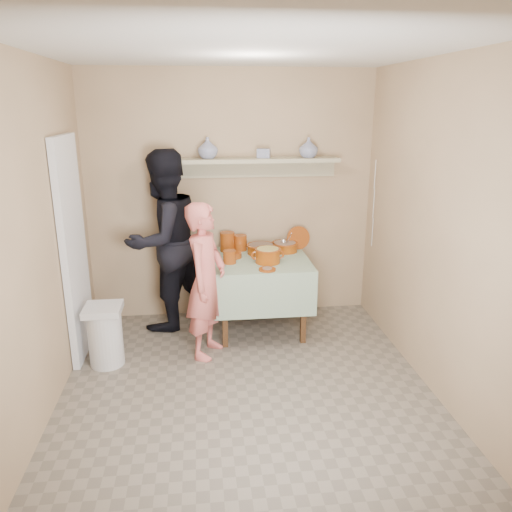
{
  "coord_description": "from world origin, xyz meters",
  "views": [
    {
      "loc": [
        -0.34,
        -3.46,
        2.25
      ],
      "look_at": [
        0.15,
        0.75,
        0.95
      ],
      "focal_mm": 35.0,
      "sensor_mm": 36.0,
      "label": 1
    }
  ],
  "objects": [
    {
      "name": "vase_right",
      "position": [
        0.79,
        1.6,
        1.82
      ],
      "size": [
        0.21,
        0.21,
        0.2
      ],
      "primitive_type": "imported",
      "rotation": [
        0.0,
        0.0,
        0.12
      ],
      "color": "navy",
      "rests_on": "wall_shelf"
    },
    {
      "name": "propped_lid",
      "position": [
        0.7,
        1.58,
        0.88
      ],
      "size": [
        0.25,
        0.09,
        0.25
      ],
      "primitive_type": "cylinder",
      "rotation": [
        1.4,
        0.0,
        0.11
      ],
      "color": "maroon",
      "rests_on": "serving_table"
    },
    {
      "name": "room_shell",
      "position": [
        0.0,
        0.0,
        1.61
      ],
      "size": [
        3.04,
        3.54,
        2.62
      ],
      "color": "tan",
      "rests_on": "ground"
    },
    {
      "name": "vase_left",
      "position": [
        -0.23,
        1.63,
        1.83
      ],
      "size": [
        0.27,
        0.27,
        0.21
      ],
      "primitive_type": "imported",
      "rotation": [
        0.0,
        0.0,
        0.43
      ],
      "color": "navy",
      "rests_on": "wall_shelf"
    },
    {
      "name": "cazuela_meat_b",
      "position": [
        0.54,
        1.49,
        0.82
      ],
      "size": [
        0.28,
        0.28,
        0.1
      ],
      "color": "#77300B",
      "rests_on": "serving_table"
    },
    {
      "name": "ground",
      "position": [
        0.0,
        0.0,
        0.0
      ],
      "size": [
        3.5,
        3.5,
        0.0
      ],
      "primitive_type": "plane",
      "color": "#716659",
      "rests_on": "ground"
    },
    {
      "name": "tile_panel",
      "position": [
        -1.46,
        0.95,
        1.0
      ],
      "size": [
        0.06,
        0.7,
        2.0
      ],
      "primitive_type": "cube",
      "color": "silver",
      "rests_on": "ground"
    },
    {
      "name": "trash_bin",
      "position": [
        -1.2,
        0.68,
        0.28
      ],
      "size": [
        0.32,
        0.32,
        0.56
      ],
      "color": "silver",
      "rests_on": "ground"
    },
    {
      "name": "electrical_cord",
      "position": [
        1.47,
        1.48,
        1.25
      ],
      "size": [
        0.01,
        0.05,
        0.9
      ],
      "color": "silver",
      "rests_on": "wall_shelf"
    },
    {
      "name": "person_helper",
      "position": [
        -0.7,
        1.48,
        0.92
      ],
      "size": [
        1.12,
        1.12,
        1.83
      ],
      "primitive_type": "imported",
      "rotation": [
        0.0,
        0.0,
        -2.36
      ],
      "color": "black",
      "rests_on": "ground"
    },
    {
      "name": "bowl_stack",
      "position": [
        -0.06,
        1.16,
        0.82
      ],
      "size": [
        0.13,
        0.13,
        0.13
      ],
      "primitive_type": "cylinder",
      "color": "maroon",
      "rests_on": "serving_table"
    },
    {
      "name": "wall_shelf",
      "position": [
        0.2,
        1.65,
        1.67
      ],
      "size": [
        1.8,
        0.25,
        0.21
      ],
      "color": "tan",
      "rests_on": "room_shell"
    },
    {
      "name": "person_cook",
      "position": [
        -0.3,
        0.79,
        0.72
      ],
      "size": [
        0.52,
        0.62,
        1.44
      ],
      "primitive_type": "imported",
      "rotation": [
        0.0,
        0.0,
        1.18
      ],
      "color": "#D06059",
      "rests_on": "ground"
    },
    {
      "name": "serving_table",
      "position": [
        0.25,
        1.28,
        0.64
      ],
      "size": [
        0.97,
        0.97,
        0.76
      ],
      "color": "#4C2D16",
      "rests_on": "ground"
    },
    {
      "name": "front_plate",
      "position": [
        0.27,
        0.9,
        0.77
      ],
      "size": [
        0.16,
        0.16,
        0.03
      ],
      "color": "maroon",
      "rests_on": "serving_table"
    },
    {
      "name": "ladle",
      "position": [
        0.53,
        1.48,
        0.87
      ],
      "size": [
        0.08,
        0.26,
        0.19
      ],
      "color": "silver",
      "rests_on": "cazuela_meat_b"
    },
    {
      "name": "empty_bowl",
      "position": [
        -0.01,
        1.34,
        0.79
      ],
      "size": [
        0.17,
        0.17,
        0.05
      ],
      "primitive_type": "cylinder",
      "color": "maroon",
      "rests_on": "serving_table"
    },
    {
      "name": "plate_stack_b",
      "position": [
        0.08,
        1.6,
        0.84
      ],
      "size": [
        0.14,
        0.14,
        0.16
      ],
      "primitive_type": "cylinder",
      "color": "maroon",
      "rests_on": "serving_table"
    },
    {
      "name": "plate_stack_a",
      "position": [
        -0.06,
        1.57,
        0.86
      ],
      "size": [
        0.15,
        0.15,
        0.2
      ],
      "primitive_type": "cylinder",
      "color": "maroon",
      "rests_on": "serving_table"
    },
    {
      "name": "cazuela_rice",
      "position": [
        0.31,
        1.13,
        0.85
      ],
      "size": [
        0.33,
        0.25,
        0.14
      ],
      "color": "#77300B",
      "rests_on": "serving_table"
    },
    {
      "name": "ceramic_box",
      "position": [
        0.33,
        1.62,
        1.77
      ],
      "size": [
        0.15,
        0.12,
        0.09
      ],
      "primitive_type": "cube",
      "rotation": [
        0.0,
        0.0,
        -0.26
      ],
      "color": "navy",
      "rests_on": "wall_shelf"
    },
    {
      "name": "cazuela_meat_a",
      "position": [
        0.28,
        1.45,
        0.82
      ],
      "size": [
        0.3,
        0.3,
        0.1
      ],
      "color": "#77300B",
      "rests_on": "serving_table"
    }
  ]
}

